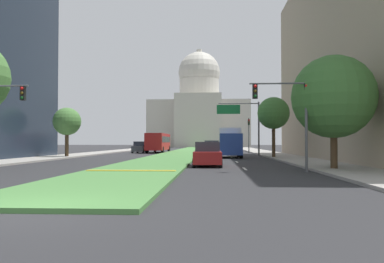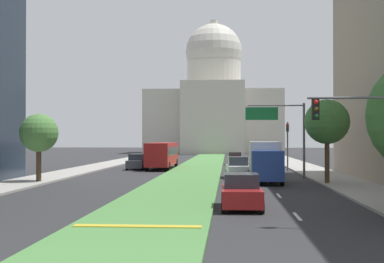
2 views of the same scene
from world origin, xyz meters
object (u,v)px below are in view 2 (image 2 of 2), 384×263
object	(u,v)px
capitol_building	(214,104)
traffic_light_near_right	(368,130)
sedan_lead_stopped	(241,192)
sedan_far_horizon	(235,159)
street_tree_right_mid	(327,122)
traffic_light_far_right	(288,140)
city_bus	(162,153)
sedan_distant	(138,162)
overhead_guide_sign	(282,125)
box_truck_delivery	(265,161)
sedan_midblock	(238,168)
street_tree_left_mid	(39,133)

from	to	relation	value
capitol_building	traffic_light_near_right	bearing A→B (deg)	-85.09
sedan_lead_stopped	sedan_far_horizon	xyz separation A→B (m)	(0.29, 43.21, -0.02)
capitol_building	street_tree_right_mid	xyz separation A→B (m)	(10.74, -84.63, -6.88)
capitol_building	traffic_light_far_right	xyz separation A→B (m)	(9.72, -67.81, -8.23)
city_bus	street_tree_right_mid	bearing A→B (deg)	-52.70
street_tree_right_mid	sedan_distant	xyz separation A→B (m)	(-17.39, 18.09, -3.85)
traffic_light_far_right	sedan_lead_stopped	bearing A→B (deg)	-100.56
traffic_light_far_right	overhead_guide_sign	world-z (taller)	overhead_guide_sign
capitol_building	overhead_guide_sign	size ratio (longest dim) A/B	4.87
traffic_light_far_right	overhead_guide_sign	distance (m)	10.94
box_truck_delivery	street_tree_right_mid	bearing A→B (deg)	-18.80
traffic_light_near_right	sedan_midblock	distance (m)	25.50
traffic_light_far_right	overhead_guide_sign	size ratio (longest dim) A/B	0.80
street_tree_right_mid	box_truck_delivery	distance (m)	5.58
traffic_light_near_right	city_bus	bearing A→B (deg)	108.76
box_truck_delivery	city_bus	distance (m)	20.67
city_bus	overhead_guide_sign	bearing A→B (deg)	-47.71
traffic_light_far_right	city_bus	xyz separation A→B (m)	(-13.77, 2.60, -1.54)
capitol_building	street_tree_right_mid	distance (m)	85.59
street_tree_left_mid	city_bus	bearing A→B (deg)	69.71
sedan_distant	city_bus	distance (m)	3.07
street_tree_right_mid	sedan_midblock	size ratio (longest dim) A/B	1.35
sedan_midblock	city_bus	bearing A→B (deg)	122.20
street_tree_right_mid	sedan_lead_stopped	size ratio (longest dim) A/B	1.47
sedan_lead_stopped	sedan_far_horizon	distance (m)	43.21
sedan_far_horizon	street_tree_left_mid	bearing A→B (deg)	-117.76
street_tree_left_mid	sedan_lead_stopped	size ratio (longest dim) A/B	1.24
street_tree_right_mid	box_truck_delivery	bearing A→B (deg)	161.20
street_tree_left_mid	sedan_lead_stopped	bearing A→B (deg)	-41.82
street_tree_right_mid	traffic_light_near_right	bearing A→B (deg)	-95.71
traffic_light_near_right	sedan_lead_stopped	distance (m)	7.60
traffic_light_near_right	sedan_distant	world-z (taller)	traffic_light_near_right
overhead_guide_sign	street_tree_left_mid	world-z (taller)	overhead_guide_sign
traffic_light_near_right	sedan_distant	distance (m)	39.99
capitol_building	city_bus	world-z (taller)	capitol_building
sedan_distant	city_bus	world-z (taller)	city_bus
street_tree_left_mid	box_truck_delivery	xyz separation A→B (m)	(17.49, 1.46, -2.17)
traffic_light_far_right	sedan_lead_stopped	distance (m)	31.04
traffic_light_near_right	overhead_guide_sign	size ratio (longest dim) A/B	0.80
sedan_midblock	overhead_guide_sign	bearing A→B (deg)	-2.62
box_truck_delivery	sedan_distant	bearing A→B (deg)	127.95
street_tree_left_mid	sedan_far_horizon	xyz separation A→B (m)	(15.55, 29.56, -3.07)
city_bus	traffic_light_near_right	bearing A→B (deg)	-71.24
sedan_lead_stopped	box_truck_delivery	size ratio (longest dim) A/B	0.68
overhead_guide_sign	city_bus	world-z (taller)	overhead_guide_sign
capitol_building	traffic_light_far_right	size ratio (longest dim) A/B	6.09
street_tree_left_mid	overhead_guide_sign	bearing A→B (deg)	17.34
overhead_guide_sign	city_bus	bearing A→B (deg)	132.29
street_tree_left_mid	box_truck_delivery	world-z (taller)	street_tree_left_mid
sedan_distant	city_bus	size ratio (longest dim) A/B	0.40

